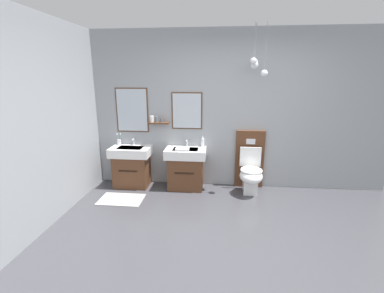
# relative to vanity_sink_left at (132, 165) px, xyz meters

# --- Properties ---
(ground_plane) EXTENTS (6.27, 5.39, 0.10)m
(ground_plane) POSITION_rel_vanity_sink_left_xyz_m (1.77, -1.78, -0.42)
(ground_plane) COLOR #3D3D42
(ground_plane) RESTS_ON ground
(wall_back) EXTENTS (5.07, 0.54, 2.62)m
(wall_back) POSITION_rel_vanity_sink_left_xyz_m (1.75, 0.25, 0.94)
(wall_back) COLOR #999EA3
(wall_back) RESTS_ON ground
(wall_left) EXTENTS (0.12, 4.19, 2.62)m
(wall_left) POSITION_rel_vanity_sink_left_xyz_m (-0.71, -1.78, 0.94)
(wall_left) COLOR #999EA3
(wall_left) RESTS_ON ground
(bath_mat) EXTENTS (0.68, 0.44, 0.01)m
(bath_mat) POSITION_rel_vanity_sink_left_xyz_m (0.00, -0.58, -0.37)
(bath_mat) COLOR #9E9993
(bath_mat) RESTS_ON ground
(vanity_sink_left) EXTENTS (0.68, 0.47, 0.70)m
(vanity_sink_left) POSITION_rel_vanity_sink_left_xyz_m (0.00, 0.00, 0.00)
(vanity_sink_left) COLOR #56331E
(vanity_sink_left) RESTS_ON ground
(tap_on_left_sink) EXTENTS (0.03, 0.13, 0.11)m
(tap_on_left_sink) POSITION_rel_vanity_sink_left_xyz_m (-0.00, 0.17, 0.40)
(tap_on_left_sink) COLOR silver
(tap_on_left_sink) RESTS_ON vanity_sink_left
(vanity_sink_right) EXTENTS (0.68, 0.47, 0.70)m
(vanity_sink_right) POSITION_rel_vanity_sink_left_xyz_m (0.95, 0.00, 0.00)
(vanity_sink_right) COLOR #56331E
(vanity_sink_right) RESTS_ON ground
(tap_on_right_sink) EXTENTS (0.03, 0.13, 0.11)m
(tap_on_right_sink) POSITION_rel_vanity_sink_left_xyz_m (0.95, 0.17, 0.40)
(tap_on_right_sink) COLOR silver
(tap_on_right_sink) RESTS_ON vanity_sink_right
(toilet) EXTENTS (0.48, 0.62, 1.00)m
(toilet) POSITION_rel_vanity_sink_left_xyz_m (2.04, -0.01, 0.00)
(toilet) COLOR #56331E
(toilet) RESTS_ON ground
(toothbrush_cup) EXTENTS (0.07, 0.07, 0.21)m
(toothbrush_cup) POSITION_rel_vanity_sink_left_xyz_m (-0.26, 0.15, 0.38)
(toothbrush_cup) COLOR silver
(toothbrush_cup) RESTS_ON vanity_sink_left
(soap_dispenser) EXTENTS (0.06, 0.06, 0.18)m
(soap_dispenser) POSITION_rel_vanity_sink_left_xyz_m (1.22, 0.16, 0.41)
(soap_dispenser) COLOR white
(soap_dispenser) RESTS_ON vanity_sink_right
(folded_hand_towel) EXTENTS (0.22, 0.16, 0.04)m
(folded_hand_towel) POSITION_rel_vanity_sink_left_xyz_m (0.91, -0.13, 0.35)
(folded_hand_towel) COLOR white
(folded_hand_towel) RESTS_ON vanity_sink_right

